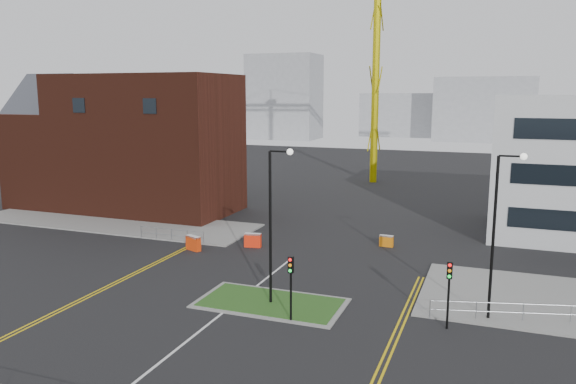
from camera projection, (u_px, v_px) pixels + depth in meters
name	position (u px, v px, depth m)	size (l,w,h in m)	color
ground	(166.00, 358.00, 26.24)	(200.00, 200.00, 0.00)	black
pavement_left	(113.00, 222.00, 53.43)	(28.00, 8.00, 0.12)	slate
island_kerb	(271.00, 303.00, 32.91)	(8.60, 4.60, 0.08)	slate
grass_island	(271.00, 303.00, 32.91)	(8.00, 4.00, 0.12)	#27501A
brick_building	(123.00, 144.00, 58.79)	(24.20, 10.07, 14.24)	#401910
streetlamp_island	(274.00, 214.00, 31.89)	(1.46, 0.36, 9.18)	black
streetlamp_right_near	(499.00, 223.00, 29.58)	(1.46, 0.36, 9.18)	black
traffic_light_island	(291.00, 276.00, 29.91)	(0.28, 0.33, 3.65)	black
traffic_light_right	(449.00, 282.00, 28.99)	(0.28, 0.33, 3.65)	black
railing_left	(172.00, 233.00, 46.50)	(6.05, 0.05, 1.10)	gray
centre_line	(188.00, 340.00, 28.08)	(0.15, 30.00, 0.01)	silver
yellow_left_a	(134.00, 273.00, 38.57)	(0.12, 24.00, 0.01)	gold
yellow_left_b	(138.00, 273.00, 38.46)	(0.12, 24.00, 0.01)	gold
yellow_right_a	(392.00, 337.00, 28.48)	(0.12, 20.00, 0.01)	gold
yellow_right_b	(398.00, 337.00, 28.37)	(0.12, 20.00, 0.01)	gold
skyline_a	(284.00, 97.00, 148.76)	(18.00, 12.00, 22.00)	gray
skyline_b	(484.00, 109.00, 141.19)	(24.00, 12.00, 16.00)	gray
skyline_d	(417.00, 115.00, 156.99)	(30.00, 12.00, 12.00)	gray
barrier_left	(193.00, 242.00, 43.98)	(1.44, 0.95, 1.15)	red
barrier_mid	(253.00, 240.00, 44.88)	(1.40, 0.67, 1.13)	#F7290D
barrier_right	(386.00, 240.00, 45.03)	(1.11, 0.39, 0.93)	orange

